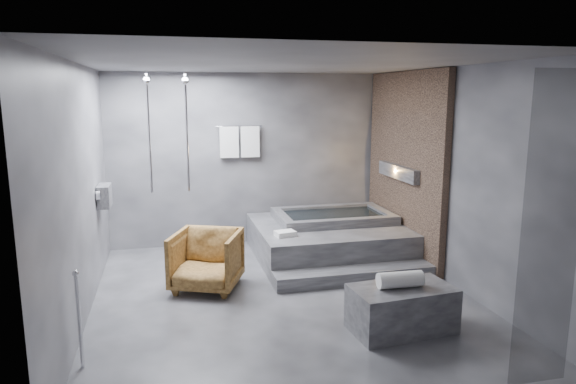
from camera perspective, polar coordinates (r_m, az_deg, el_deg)
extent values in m
plane|color=#2F2F31|center=(6.46, -0.62, -11.53)|extent=(5.00, 5.00, 0.00)
cube|color=#4E4E51|center=(5.99, -0.67, 14.10)|extent=(4.50, 5.00, 0.04)
cube|color=#39393F|center=(8.50, -4.43, 3.62)|extent=(4.50, 0.04, 2.80)
cube|color=#39393F|center=(3.74, 8.02, -5.68)|extent=(4.50, 0.04, 2.80)
cube|color=#39393F|center=(5.99, -22.12, -0.14)|extent=(0.04, 5.00, 2.80)
cube|color=#39393F|center=(6.92, 17.83, 1.51)|extent=(0.04, 5.00, 2.80)
cube|color=#896850|center=(7.98, 12.81, 2.92)|extent=(0.10, 2.40, 2.78)
cube|color=#FF9938|center=(7.96, 12.27, 2.19)|extent=(0.14, 1.20, 0.20)
cube|color=gray|center=(7.40, -19.72, -0.40)|extent=(0.16, 0.42, 0.30)
imported|color=beige|center=(7.31, -19.70, -0.89)|extent=(0.08, 0.08, 0.21)
imported|color=beige|center=(7.51, -19.54, -0.80)|extent=(0.07, 0.07, 0.15)
cylinder|color=silver|center=(7.90, -11.18, 6.56)|extent=(0.04, 0.04, 1.80)
cylinder|color=silver|center=(7.90, -15.19, 6.39)|extent=(0.04, 0.04, 1.80)
cylinder|color=silver|center=(8.37, -5.44, 7.28)|extent=(0.75, 0.02, 0.02)
cube|color=white|center=(8.34, -6.55, 5.52)|extent=(0.30, 0.06, 0.50)
cube|color=white|center=(8.39, -4.24, 5.60)|extent=(0.30, 0.06, 0.50)
cylinder|color=silver|center=(5.11, -22.17, -13.15)|extent=(0.04, 0.04, 0.90)
cube|color=black|center=(4.64, 27.13, -4.17)|extent=(0.55, 0.01, 2.60)
cube|color=#343437|center=(7.97, 4.42, -5.31)|extent=(2.20, 2.00, 0.50)
cube|color=#343437|center=(6.96, 7.43, -9.16)|extent=(2.20, 0.36, 0.18)
cube|color=#313133|center=(5.65, 12.52, -12.55)|extent=(1.11, 0.67, 0.48)
imported|color=#4C3013|center=(6.68, -9.04, -7.48)|extent=(1.06, 1.07, 0.75)
cylinder|color=white|center=(5.52, 12.35, -9.50)|extent=(0.48, 0.19, 0.17)
cube|color=white|center=(7.21, -0.32, -4.64)|extent=(0.30, 0.25, 0.07)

